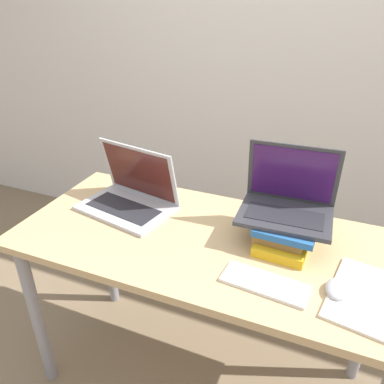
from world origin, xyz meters
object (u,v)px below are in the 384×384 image
Objects in this scene: laptop_left at (130,196)px; mouse at (337,289)px; laptop_on_books at (287,201)px; wireless_keyboard at (265,283)px; notepad at (363,296)px; book_stack at (286,231)px.

laptop_left is 0.86m from mouse.
laptop_on_books is 0.33m from wireless_keyboard.
wireless_keyboard is at bearing -167.72° from notepad.
laptop_on_books is 3.39× the size of mouse.
laptop_left is 0.64m from laptop_on_books.
book_stack is 0.26m from wireless_keyboard.
notepad is (0.91, -0.20, -0.05)m from laptop_left.
book_stack is at bearing 143.73° from notepad.
book_stack is at bearing -0.50° from laptop_left.
laptop_on_books is at bearing 139.74° from notepad.
book_stack is 0.88× the size of notepad.
laptop_on_books reaches higher than laptop_left.
laptop_left is at bearing 179.50° from book_stack.
notepad is at bearing -12.42° from laptop_left.
laptop_on_books reaches higher than mouse.
laptop_left is at bearing 157.40° from wireless_keyboard.
laptop_left is at bearing 167.58° from notepad.
wireless_keyboard is at bearing -22.60° from laptop_left.
notepad is (0.27, -0.19, -0.04)m from book_stack.
wireless_keyboard is at bearing -166.94° from mouse.
laptop_on_books reaches higher than book_stack.
book_stack is at bearing -72.09° from laptop_on_books.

